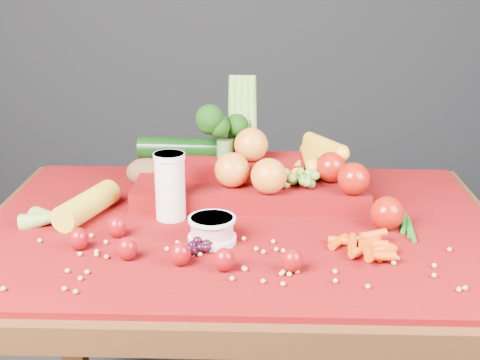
{
  "coord_description": "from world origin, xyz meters",
  "views": [
    {
      "loc": [
        0.04,
        -1.28,
        1.3
      ],
      "look_at": [
        0.0,
        0.02,
        0.85
      ],
      "focal_mm": 50.0,
      "sensor_mm": 36.0,
      "label": 1
    }
  ],
  "objects_px": {
    "yogurt_bowl": "(212,229)",
    "table": "(240,269)",
    "milk_glass": "(170,184)",
    "produce_mound": "(258,173)"
  },
  "relations": [
    {
      "from": "table",
      "to": "milk_glass",
      "type": "relative_size",
      "value": 7.69
    },
    {
      "from": "table",
      "to": "milk_glass",
      "type": "xyz_separation_m",
      "value": [
        -0.15,
        0.02,
        0.18
      ]
    },
    {
      "from": "table",
      "to": "produce_mound",
      "type": "bearing_deg",
      "value": 76.69
    },
    {
      "from": "milk_glass",
      "to": "table",
      "type": "bearing_deg",
      "value": -8.83
    },
    {
      "from": "table",
      "to": "milk_glass",
      "type": "height_order",
      "value": "milk_glass"
    },
    {
      "from": "table",
      "to": "yogurt_bowl",
      "type": "height_order",
      "value": "yogurt_bowl"
    },
    {
      "from": "table",
      "to": "yogurt_bowl",
      "type": "bearing_deg",
      "value": -117.4
    },
    {
      "from": "milk_glass",
      "to": "yogurt_bowl",
      "type": "relative_size",
      "value": 1.52
    },
    {
      "from": "table",
      "to": "yogurt_bowl",
      "type": "relative_size",
      "value": 11.65
    },
    {
      "from": "yogurt_bowl",
      "to": "table",
      "type": "bearing_deg",
      "value": 62.6
    }
  ]
}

